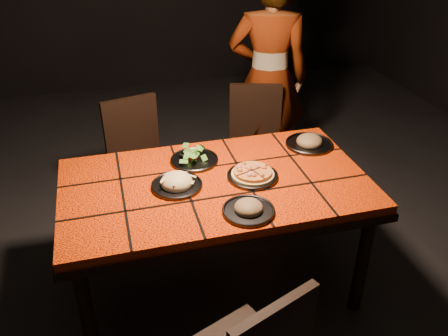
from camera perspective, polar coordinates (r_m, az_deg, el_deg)
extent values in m
cube|color=black|center=(2.97, -0.91, -14.23)|extent=(6.00, 7.00, 0.04)
cube|color=red|center=(2.50, -1.04, -2.06)|extent=(1.60, 0.90, 0.05)
cube|color=black|center=(2.53, -1.03, -2.92)|extent=(1.62, 0.92, 0.04)
cylinder|color=black|center=(2.43, -16.08, -16.95)|extent=(0.07, 0.07, 0.66)
cylinder|color=black|center=(2.71, 16.27, -10.96)|extent=(0.07, 0.07, 0.66)
cylinder|color=black|center=(2.99, -16.39, -6.60)|extent=(0.07, 0.07, 0.66)
cylinder|color=black|center=(3.22, 9.89, -2.68)|extent=(0.07, 0.07, 0.66)
cube|color=black|center=(3.33, -9.78, 0.25)|extent=(0.46, 0.46, 0.04)
cube|color=black|center=(3.37, -11.13, 4.94)|extent=(0.38, 0.12, 0.42)
cylinder|color=black|center=(3.28, -11.08, -4.89)|extent=(0.03, 0.03, 0.40)
cylinder|color=black|center=(3.36, -6.05, -3.47)|extent=(0.03, 0.03, 0.40)
cylinder|color=black|center=(3.54, -12.71, -2.25)|extent=(0.03, 0.03, 0.40)
cylinder|color=black|center=(3.61, -8.00, -1.00)|extent=(0.03, 0.03, 0.40)
cube|color=black|center=(3.51, 3.74, 2.28)|extent=(0.48, 0.48, 0.04)
cube|color=black|center=(3.56, 3.80, 6.86)|extent=(0.38, 0.15, 0.42)
cylinder|color=black|center=(3.48, 1.11, -2.02)|extent=(0.03, 0.03, 0.39)
cylinder|color=black|center=(3.49, 6.24, -2.10)|extent=(0.03, 0.03, 0.39)
cylinder|color=black|center=(3.75, 1.19, 0.56)|extent=(0.03, 0.03, 0.39)
cylinder|color=black|center=(3.76, 5.95, 0.48)|extent=(0.03, 0.03, 0.39)
imported|color=brown|center=(3.65, 5.34, 10.68)|extent=(0.70, 0.56, 1.67)
cylinder|color=#38383D|center=(2.52, 3.46, -1.02)|extent=(0.27, 0.27, 0.01)
torus|color=#38383D|center=(2.52, 3.46, -0.86)|extent=(0.27, 0.27, 0.01)
cylinder|color=tan|center=(2.51, 3.47, -0.77)|extent=(0.29, 0.29, 0.01)
cylinder|color=#C77033|center=(2.51, 3.48, -0.48)|extent=(0.26, 0.26, 0.02)
cylinder|color=#38383D|center=(2.45, -5.69, -2.15)|extent=(0.26, 0.26, 0.01)
torus|color=#38383D|center=(2.45, -5.70, -1.99)|extent=(0.26, 0.26, 0.01)
ellipsoid|color=#C6B582|center=(2.43, -5.72, -1.60)|extent=(0.16, 0.16, 0.09)
cylinder|color=#38383D|center=(2.67, -3.59, 0.91)|extent=(0.27, 0.27, 0.01)
torus|color=#38383D|center=(2.66, -3.59, 1.06)|extent=(0.27, 0.27, 0.01)
cylinder|color=#38383D|center=(2.26, 2.95, -5.21)|extent=(0.25, 0.25, 0.01)
torus|color=#38383D|center=(2.25, 2.96, -5.05)|extent=(0.25, 0.25, 0.01)
ellipsoid|color=brown|center=(2.24, 2.97, -4.66)|extent=(0.15, 0.15, 0.08)
cylinder|color=#38383D|center=(2.88, 10.20, 2.82)|extent=(0.28, 0.28, 0.01)
torus|color=#38383D|center=(2.87, 10.21, 2.97)|extent=(0.28, 0.28, 0.01)
ellipsoid|color=brown|center=(2.86, 10.25, 3.34)|extent=(0.17, 0.17, 0.09)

